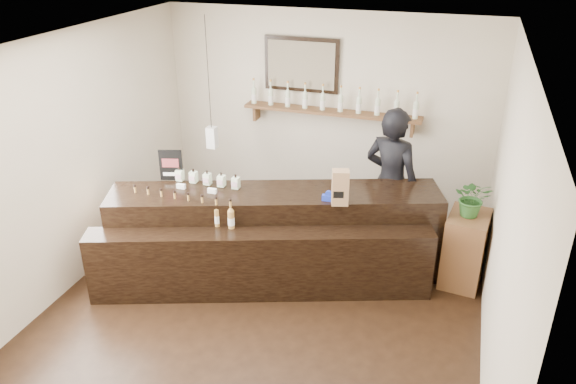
{
  "coord_description": "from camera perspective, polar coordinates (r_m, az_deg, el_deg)",
  "views": [
    {
      "loc": [
        1.77,
        -4.66,
        3.78
      ],
      "look_at": [
        0.03,
        0.7,
        1.07
      ],
      "focal_mm": 35.0,
      "sensor_mm": 36.0,
      "label": 1
    }
  ],
  "objects": [
    {
      "name": "room_shell",
      "position": [
        5.4,
        -2.63,
        3.04
      ],
      "size": [
        5.0,
        5.0,
        5.0
      ],
      "color": "beige",
      "rests_on": "ground"
    },
    {
      "name": "counter",
      "position": [
        6.46,
        -1.73,
        -4.94
      ],
      "size": [
        3.76,
        2.2,
        1.22
      ],
      "color": "black",
      "rests_on": "ground"
    },
    {
      "name": "potted_plant",
      "position": [
        6.42,
        18.26,
        -0.57
      ],
      "size": [
        0.41,
        0.37,
        0.44
      ],
      "primitive_type": "imported",
      "rotation": [
        0.0,
        0.0,
        0.07
      ],
      "color": "#295B24",
      "rests_on": "side_cabinet"
    },
    {
      "name": "ground",
      "position": [
        6.26,
        -2.31,
        -11.5
      ],
      "size": [
        5.0,
        5.0,
        0.0
      ],
      "primitive_type": "plane",
      "color": "black",
      "rests_on": "ground"
    },
    {
      "name": "tape_dispenser",
      "position": [
        6.1,
        4.14,
        -0.49
      ],
      "size": [
        0.14,
        0.06,
        0.12
      ],
      "color": "#182DAC",
      "rests_on": "counter"
    },
    {
      "name": "shopkeeper",
      "position": [
        6.81,
        10.48,
        1.82
      ],
      "size": [
        0.91,
        0.74,
        2.14
      ],
      "primitive_type": "imported",
      "rotation": [
        0.0,
        0.0,
        2.81
      ],
      "color": "black",
      "rests_on": "ground"
    },
    {
      "name": "paper_bag",
      "position": [
        5.98,
        5.33,
        0.46
      ],
      "size": [
        0.21,
        0.18,
        0.39
      ],
      "color": "#986D49",
      "rests_on": "counter"
    },
    {
      "name": "promo_sign",
      "position": [
        6.66,
        -11.8,
        2.67
      ],
      "size": [
        0.27,
        0.09,
        0.38
      ],
      "color": "black",
      "rests_on": "counter"
    },
    {
      "name": "side_cabinet",
      "position": [
        6.72,
        17.51,
        -5.54
      ],
      "size": [
        0.5,
        0.64,
        0.86
      ],
      "color": "brown",
      "rests_on": "ground"
    },
    {
      "name": "back_wall_decor",
      "position": [
        7.57,
        2.55,
        10.2
      ],
      "size": [
        2.66,
        0.96,
        1.69
      ],
      "color": "brown",
      "rests_on": "ground"
    }
  ]
}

